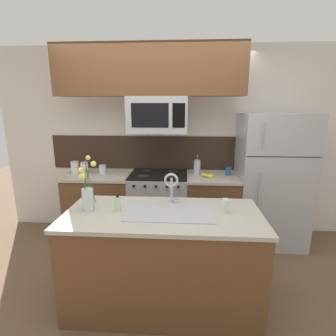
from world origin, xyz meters
TOP-DOWN VIEW (x-y plane):
  - ground_plane at (0.00, 0.00)m, footprint 10.00×10.00m
  - rear_partition at (0.30, 1.28)m, footprint 5.20×0.10m
  - splash_band at (0.00, 1.22)m, footprint 3.16×0.01m
  - back_counter_left at (-0.81, 0.90)m, footprint 0.89×0.65m
  - back_counter_right at (0.72, 0.90)m, footprint 0.70×0.65m
  - stove_range at (0.00, 0.90)m, footprint 0.76×0.64m
  - microwave at (0.00, 0.88)m, footprint 0.74×0.40m
  - upper_cabinet_band at (-0.10, 0.85)m, footprint 2.30×0.34m
  - refrigerator at (1.48, 0.92)m, footprint 0.87×0.74m
  - storage_jar_tall at (-1.14, 0.90)m, footprint 0.11×0.11m
  - storage_jar_medium at (-1.01, 0.90)m, footprint 0.10×0.10m
  - storage_jar_short at (-0.77, 0.92)m, footprint 0.10×0.10m
  - banana_bunch at (0.65, 0.84)m, footprint 0.19×0.12m
  - french_press at (0.51, 0.96)m, footprint 0.09×0.09m
  - coffee_tin at (0.93, 0.95)m, footprint 0.08×0.08m
  - island_counter at (0.16, -0.35)m, footprint 1.72×0.79m
  - kitchen_sink at (0.23, -0.35)m, footprint 0.76×0.42m
  - sink_faucet at (0.23, -0.14)m, footprint 0.14×0.14m
  - dish_soap_bottle at (-0.23, -0.34)m, footprint 0.06×0.05m
  - drinking_glass at (0.71, -0.31)m, footprint 0.07×0.07m
  - flower_vase at (-0.50, -0.34)m, footprint 0.15×0.12m

SIDE VIEW (x-z plane):
  - ground_plane at x=0.00m, z-range 0.00..0.00m
  - island_counter at x=0.16m, z-range 0.00..0.91m
  - back_counter_left at x=-0.81m, z-range 0.00..0.91m
  - back_counter_right at x=0.72m, z-range 0.00..0.91m
  - stove_range at x=0.00m, z-range 0.00..0.93m
  - kitchen_sink at x=0.23m, z-range 0.76..0.92m
  - refrigerator at x=1.48m, z-range 0.00..1.72m
  - banana_bunch at x=0.65m, z-range 0.89..0.97m
  - coffee_tin at x=0.93m, z-range 0.91..1.02m
  - storage_jar_short at x=-0.77m, z-range 0.91..1.03m
  - drinking_glass at x=0.71m, z-range 0.91..1.03m
  - dish_soap_bottle at x=-0.23m, z-range 0.90..1.06m
  - storage_jar_medium at x=-1.01m, z-range 0.91..1.07m
  - storage_jar_tall at x=-1.14m, z-range 0.91..1.08m
  - french_press at x=0.51m, z-range 0.88..1.14m
  - flower_vase at x=-0.50m, z-range 0.80..1.29m
  - sink_faucet at x=0.23m, z-range 0.95..1.26m
  - splash_band at x=0.00m, z-range 0.91..1.39m
  - rear_partition at x=0.30m, z-range 0.00..2.60m
  - microwave at x=0.00m, z-range 1.48..1.92m
  - upper_cabinet_band at x=-0.10m, z-range 1.92..2.52m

